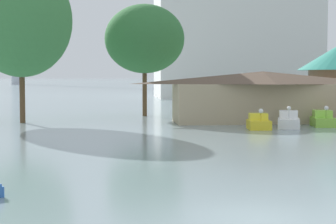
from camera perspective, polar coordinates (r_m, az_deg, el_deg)
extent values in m
plane|color=gray|center=(16.90, 8.67, -10.22)|extent=(2000.00, 2000.00, 0.00)
cube|color=yellow|center=(44.53, 8.92, -1.24)|extent=(1.82, 2.56, 0.68)
cube|color=yellow|center=(44.78, 8.86, -0.45)|extent=(1.46, 1.21, 0.51)
cylinder|color=yellow|center=(43.53, 9.12, -0.51)|extent=(0.14, 0.14, 0.59)
sphere|color=white|center=(43.50, 9.13, 0.10)|extent=(0.34, 0.34, 0.34)
cube|color=white|center=(46.03, 11.76, -1.09)|extent=(2.39, 3.29, 0.73)
cube|color=white|center=(46.35, 11.76, -0.23)|extent=(1.71, 1.66, 0.61)
cylinder|color=white|center=(44.80, 11.80, -0.28)|extent=(0.14, 0.14, 0.73)
sphere|color=white|center=(44.77, 11.81, 0.38)|extent=(0.30, 0.30, 0.30)
cube|color=#8CCC3F|center=(48.20, 15.00, -0.94)|extent=(2.09, 3.13, 0.71)
cube|color=#A0E24F|center=(48.51, 14.93, -0.16)|extent=(1.59, 1.52, 0.57)
cylinder|color=#8CCC3F|center=(47.01, 15.29, -0.23)|extent=(0.14, 0.14, 0.65)
sphere|color=white|center=(46.98, 15.30, 0.38)|extent=(0.34, 0.34, 0.34)
cube|color=tan|center=(51.31, 9.31, 0.88)|extent=(15.39, 5.38, 3.35)
pyramid|color=brown|center=(51.26, 9.34, 3.36)|extent=(16.62, 6.19, 1.09)
cylinder|color=brown|center=(51.49, -14.12, 1.15)|extent=(0.47, 0.47, 3.93)
ellipsoid|color=#3D7F42|center=(51.68, -14.24, 8.73)|extent=(8.69, 8.69, 9.72)
cylinder|color=brown|center=(58.54, -2.31, 1.71)|extent=(0.45, 0.45, 4.31)
ellipsoid|color=#337038|center=(58.64, -2.32, 7.20)|extent=(8.02, 8.02, 6.92)
cube|color=silver|center=(111.78, 6.57, 7.49)|extent=(29.61, 18.08, 23.57)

